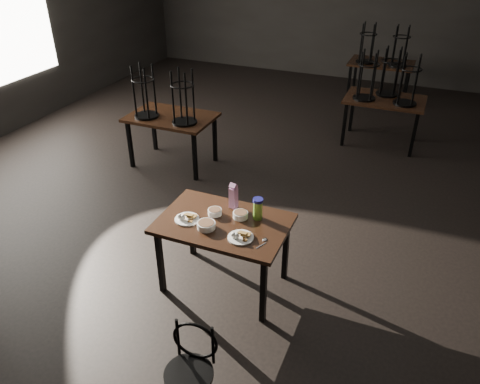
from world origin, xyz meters
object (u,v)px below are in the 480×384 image
at_px(bentwood_chair, 191,363).
at_px(juice_carton, 233,196).
at_px(water_bottle, 258,208).
at_px(main_table, 224,229).

bearing_deg(bentwood_chair, juice_carton, 96.16).
relative_size(water_bottle, bentwood_chair, 0.28).
bearing_deg(water_bottle, juice_carton, 162.45).
xyz_separation_m(juice_carton, bentwood_chair, (0.34, -1.57, -0.43)).
bearing_deg(bentwood_chair, water_bottle, 86.18).
distance_m(main_table, water_bottle, 0.37).
distance_m(water_bottle, bentwood_chair, 1.54).
bearing_deg(water_bottle, bentwood_chair, -87.61).
xyz_separation_m(main_table, water_bottle, (0.27, 0.17, 0.19)).
bearing_deg(water_bottle, main_table, -147.28).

